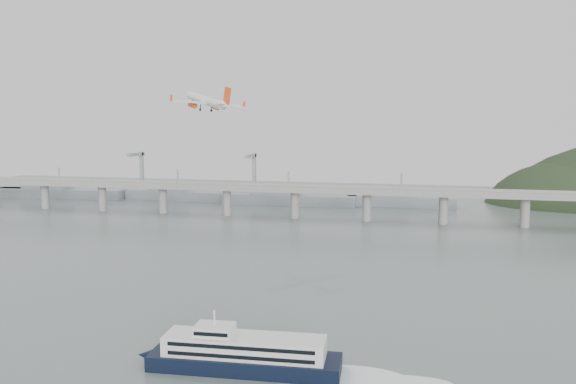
# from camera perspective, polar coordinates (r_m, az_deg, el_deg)

# --- Properties ---
(ground) EXTENTS (900.00, 900.00, 0.00)m
(ground) POSITION_cam_1_polar(r_m,az_deg,el_deg) (196.91, -3.83, -12.33)
(ground) COLOR slate
(ground) RESTS_ON ground
(bridge) EXTENTS (800.00, 22.00, 23.90)m
(bridge) POSITION_cam_1_polar(r_m,az_deg,el_deg) (384.62, 4.89, -0.23)
(bridge) COLOR gray
(bridge) RESTS_ON ground
(distant_fleet) EXTENTS (453.00, 60.90, 40.00)m
(distant_fleet) POSITION_cam_1_polar(r_m,az_deg,el_deg) (493.84, -11.91, -0.14)
(distant_fleet) COLOR gray
(distant_fleet) RESTS_ON ground
(ferry) EXTENTS (84.11, 18.25, 15.86)m
(ferry) POSITION_cam_1_polar(r_m,az_deg,el_deg) (154.85, -4.43, -16.09)
(ferry) COLOR black
(ferry) RESTS_ON ground
(airliner) EXTENTS (36.36, 34.09, 11.61)m
(airliner) POSITION_cam_1_polar(r_m,az_deg,el_deg) (271.02, -8.25, 9.12)
(airliner) COLOR white
(airliner) RESTS_ON ground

